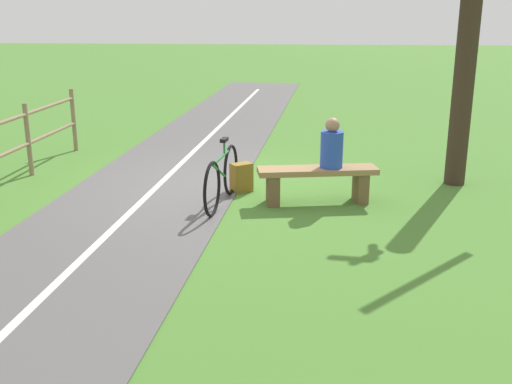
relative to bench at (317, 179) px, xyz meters
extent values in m
plane|color=#477A2D|center=(1.56, -0.68, -0.35)|extent=(80.00, 80.00, 0.00)
cube|color=#565454|center=(2.67, 3.32, -0.35)|extent=(4.31, 36.08, 0.02)
cube|color=silver|center=(2.67, 3.32, -0.34)|extent=(1.65, 31.97, 0.00)
cube|color=#937047|center=(0.00, 0.00, 0.12)|extent=(1.75, 0.71, 0.08)
cube|color=brown|center=(-0.63, -0.12, -0.13)|extent=(0.22, 0.39, 0.44)
cube|color=brown|center=(0.63, 0.12, -0.13)|extent=(0.22, 0.39, 0.44)
cylinder|color=#2847B7|center=(-0.19, -0.04, 0.42)|extent=(0.37, 0.37, 0.52)
sphere|color=#9E755B|center=(-0.19, -0.04, 0.77)|extent=(0.20, 0.20, 0.20)
torus|color=black|center=(1.40, 0.72, 0.02)|extent=(0.13, 0.76, 0.76)
torus|color=black|center=(1.28, -0.31, 0.02)|extent=(0.13, 0.76, 0.76)
cylinder|color=#237038|center=(1.34, 0.20, 0.34)|extent=(0.14, 0.88, 0.04)
cylinder|color=#237038|center=(1.36, 0.36, 0.18)|extent=(0.11, 0.64, 0.35)
cylinder|color=#237038|center=(1.33, 0.05, 0.44)|extent=(0.03, 0.03, 0.20)
cube|color=black|center=(1.33, 0.05, 0.55)|extent=(0.10, 0.21, 0.05)
cube|color=olive|center=(1.14, -0.46, -0.13)|extent=(0.37, 0.35, 0.44)
cube|color=#A57A2A|center=(1.21, -0.55, -0.20)|extent=(0.20, 0.16, 0.20)
cylinder|color=#847051|center=(4.70, -2.98, 0.25)|extent=(0.08, 0.08, 1.21)
cylinder|color=#847051|center=(4.76, -1.11, 0.25)|extent=(0.08, 0.08, 1.21)
cylinder|color=#38281E|center=(-2.20, -1.19, 1.23)|extent=(0.32, 0.32, 3.16)
camera|label=1|loc=(0.15, 8.42, 2.33)|focal=42.77mm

